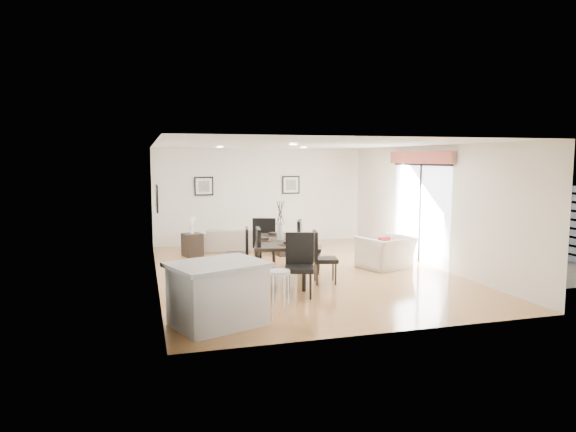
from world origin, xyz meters
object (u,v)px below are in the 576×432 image
object	(u,v)px
side_table	(192,245)
kitchen_island	(218,294)
dining_chair_efar	(305,243)
bar_stool	(279,278)
dining_chair_enear	(321,254)
sofa	(237,240)
dining_table	(280,244)
coffee_table	(293,247)
armchair	(386,252)
dining_chair_wnear	(252,255)
dining_chair_foot	(265,240)
dining_chair_head	(299,261)
dining_chair_wfar	(242,250)

from	to	relation	value
side_table	kitchen_island	world-z (taller)	kitchen_island
dining_chair_efar	bar_stool	xyz separation A→B (m)	(-1.37, -2.97, 0.02)
dining_chair_enear	bar_stool	world-z (taller)	dining_chair_enear
sofa	bar_stool	world-z (taller)	bar_stool
sofa	kitchen_island	bearing A→B (deg)	86.41
kitchen_island	bar_stool	xyz separation A→B (m)	(0.91, -0.00, 0.18)
sofa	bar_stool	size ratio (longest dim) A/B	2.70
dining_table	coffee_table	xyz separation A→B (m)	(1.03, 2.58, -0.54)
armchair	dining_chair_wnear	size ratio (longest dim) A/B	0.96
dining_chair_enear	bar_stool	bearing A→B (deg)	158.07
sofa	dining_chair_efar	distance (m)	3.10
dining_chair_enear	side_table	world-z (taller)	dining_chair_enear
dining_chair_enear	sofa	bearing A→B (deg)	26.06
dining_chair_foot	kitchen_island	bearing A→B (deg)	85.91
coffee_table	bar_stool	xyz separation A→B (m)	(-1.71, -5.03, 0.46)
side_table	dining_chair_efar	bearing A→B (deg)	-49.48
sofa	armchair	xyz separation A→B (m)	(2.77, -3.03, 0.06)
dining_chair_enear	coffee_table	bearing A→B (deg)	6.22
kitchen_island	dining_chair_foot	bearing A→B (deg)	46.02
dining_chair_head	dining_chair_foot	size ratio (longest dim) A/B	0.99
dining_table	dining_chair_foot	xyz separation A→B (m)	(-0.03, 1.20, -0.10)
armchair	bar_stool	world-z (taller)	bar_stool
bar_stool	dining_table	bearing A→B (deg)	74.47
armchair	dining_chair_efar	size ratio (longest dim) A/B	0.97
armchair	dining_chair_head	distance (m)	2.99
dining_chair_wnear	bar_stool	size ratio (longest dim) A/B	1.50
dining_table	side_table	distance (m)	3.37
dining_table	bar_stool	size ratio (longest dim) A/B	2.82
dining_chair_efar	dining_chair_foot	distance (m)	0.99
dining_chair_wnear	dining_chair_efar	world-z (taller)	dining_chair_wnear
dining_chair_head	dining_table	bearing A→B (deg)	109.28
armchair	dining_chair_enear	xyz separation A→B (m)	(-1.84, -0.89, 0.22)
dining_chair_wfar	dining_chair_head	distance (m)	1.82
kitchen_island	bar_stool	world-z (taller)	kitchen_island
dining_chair_head	kitchen_island	xyz separation A→B (m)	(-1.62, -1.25, -0.15)
dining_chair_enear	dining_chair_head	world-z (taller)	dining_chair_head
dining_chair_efar	kitchen_island	size ratio (longest dim) A/B	0.70
dining_chair_efar	dining_chair_head	bearing A→B (deg)	-179.68
kitchen_island	armchair	bearing A→B (deg)	14.07
dining_chair_wnear	dining_chair_wfar	xyz separation A→B (m)	(-0.01, 0.97, -0.06)
dining_chair_enear	coffee_table	distance (m)	3.09
sofa	armchair	bearing A→B (deg)	141.66
coffee_table	kitchen_island	xyz separation A→B (m)	(-2.63, -5.03, 0.28)
coffee_table	dining_table	bearing A→B (deg)	-119.21
side_table	kitchen_island	xyz separation A→B (m)	(-0.15, -5.46, 0.18)
dining_chair_head	dining_chair_wnear	bearing A→B (deg)	153.15
dining_chair_head	side_table	size ratio (longest dim) A/B	1.94
armchair	dining_chair_head	size ratio (longest dim) A/B	0.98
dining_chair_efar	bar_stool	world-z (taller)	dining_chair_efar
dining_chair_head	coffee_table	distance (m)	3.94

